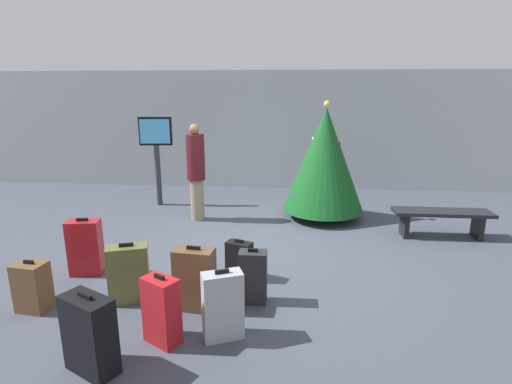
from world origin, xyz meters
TOP-DOWN VIEW (x-y plane):
  - ground_plane at (0.00, 0.00)m, footprint 16.00×16.00m
  - back_wall at (0.00, 4.30)m, footprint 16.00×0.20m
  - holiday_tree at (1.45, 1.76)m, footprint 1.59×1.59m
  - flight_info_kiosk at (-2.13, 2.37)m, footprint 0.71×0.17m
  - waiting_bench at (3.41, 0.82)m, footprint 1.64×0.44m
  - traveller_0 at (-1.03, 1.40)m, footprint 0.49×0.49m
  - suitcase_0 at (-1.12, -1.75)m, footprint 0.52×0.37m
  - suitcase_1 at (-0.29, -1.84)m, footprint 0.48×0.30m
  - suitcase_2 at (0.12, -2.37)m, footprint 0.45×0.34m
  - suitcase_3 at (-0.98, -2.97)m, footprint 0.55×0.44m
  - suitcase_4 at (0.36, -1.63)m, footprint 0.33×0.21m
  - suitcase_5 at (-2.15, -2.04)m, footprint 0.38×0.30m
  - suitcase_6 at (0.12, -1.04)m, footprint 0.39×0.29m
  - suitcase_7 at (-2.01, -1.09)m, footprint 0.46×0.30m
  - suitcase_8 at (-0.47, -2.50)m, footprint 0.42×0.37m

SIDE VIEW (x-z plane):
  - ground_plane at x=0.00m, z-range 0.00..0.00m
  - suitcase_6 at x=0.12m, z-range -0.02..0.54m
  - suitcase_5 at x=-2.15m, z-range -0.02..0.60m
  - suitcase_4 at x=0.36m, z-range -0.02..0.67m
  - suitcase_8 at x=-0.47m, z-range -0.02..0.72m
  - suitcase_0 at x=-1.12m, z-range -0.02..0.73m
  - suitcase_2 at x=0.12m, z-range -0.02..0.74m
  - waiting_bench at x=3.41m, z-range 0.13..0.61m
  - suitcase_3 at x=-0.98m, z-range -0.02..0.75m
  - suitcase_1 at x=-0.29m, z-range -0.02..0.76m
  - suitcase_7 at x=-2.01m, z-range -0.02..0.79m
  - traveller_0 at x=-1.03m, z-range 0.06..1.94m
  - holiday_tree at x=1.45m, z-range 0.03..2.33m
  - flight_info_kiosk at x=-2.13m, z-range 0.34..2.29m
  - back_wall at x=0.00m, z-range 0.00..2.99m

